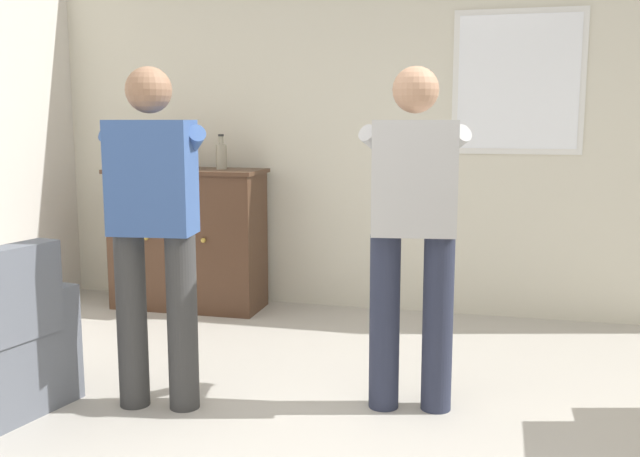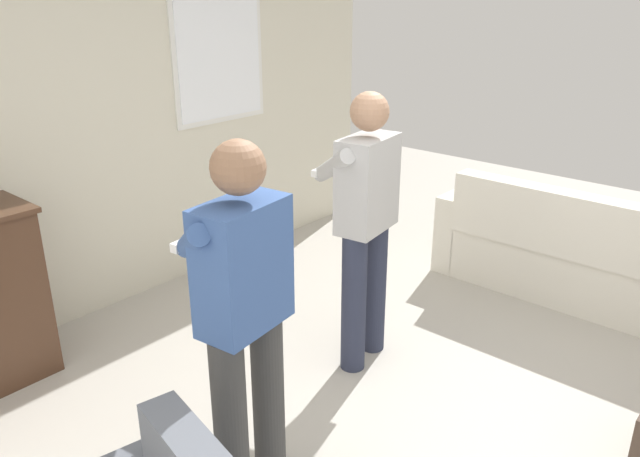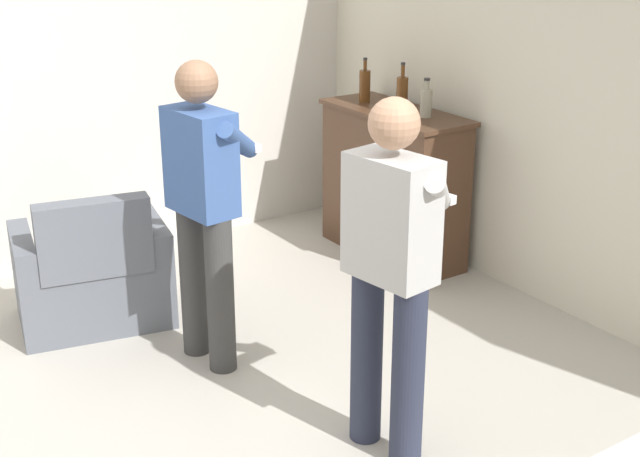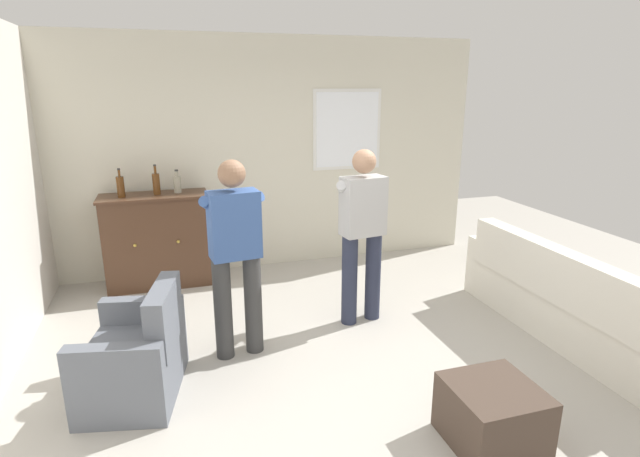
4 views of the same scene
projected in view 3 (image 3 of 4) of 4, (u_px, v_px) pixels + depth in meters
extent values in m
cube|color=beige|center=(610.00, 92.00, 5.02)|extent=(5.20, 0.12, 2.80)
cube|color=slate|center=(94.00, 289.00, 5.41)|extent=(0.76, 0.76, 0.40)
cube|color=slate|center=(94.00, 239.00, 5.03)|extent=(0.27, 0.66, 0.45)
cube|color=slate|center=(27.00, 284.00, 5.24)|extent=(0.65, 0.25, 0.60)
cube|color=slate|center=(155.00, 265.00, 5.50)|extent=(0.65, 0.25, 0.60)
cube|color=#472D1E|center=(393.00, 186.00, 6.28)|extent=(1.13, 0.44, 1.03)
cube|color=#472D1E|center=(396.00, 112.00, 6.09)|extent=(1.17, 0.48, 0.03)
sphere|color=#B79338|center=(348.00, 177.00, 6.32)|extent=(0.04, 0.04, 0.04)
sphere|color=#B79338|center=(387.00, 193.00, 5.97)|extent=(0.04, 0.04, 0.04)
cylinder|color=#593314|center=(365.00, 86.00, 6.28)|extent=(0.08, 0.08, 0.22)
cylinder|color=#593314|center=(365.00, 65.00, 6.23)|extent=(0.03, 0.03, 0.07)
cylinder|color=#262626|center=(365.00, 59.00, 6.22)|extent=(0.03, 0.03, 0.02)
cylinder|color=gray|center=(426.00, 103.00, 5.87)|extent=(0.08, 0.08, 0.18)
cylinder|color=gray|center=(427.00, 85.00, 5.82)|extent=(0.04, 0.04, 0.06)
cylinder|color=#262626|center=(427.00, 79.00, 5.81)|extent=(0.04, 0.04, 0.02)
cylinder|color=#593314|center=(402.00, 94.00, 6.02)|extent=(0.08, 0.08, 0.23)
cylinder|color=#593314|center=(403.00, 71.00, 5.96)|extent=(0.03, 0.03, 0.08)
cylinder|color=#262626|center=(403.00, 64.00, 5.95)|extent=(0.03, 0.03, 0.02)
cylinder|color=#383838|center=(193.00, 280.00, 4.94)|extent=(0.15, 0.15, 0.88)
cylinder|color=#383838|center=(220.00, 295.00, 4.76)|extent=(0.15, 0.15, 0.88)
cube|color=#385693|center=(200.00, 162.00, 4.60)|extent=(0.42, 0.27, 0.55)
sphere|color=#8C664C|center=(196.00, 82.00, 4.45)|extent=(0.22, 0.22, 0.22)
cylinder|color=#385693|center=(213.00, 132.00, 4.74)|extent=(0.29, 0.43, 0.29)
cylinder|color=#385693|center=(238.00, 140.00, 4.57)|extent=(0.36, 0.38, 0.29)
cube|color=white|center=(250.00, 146.00, 4.78)|extent=(0.15, 0.06, 0.04)
cylinder|color=#282D42|center=(367.00, 355.00, 4.14)|extent=(0.15, 0.15, 0.88)
cylinder|color=#282D42|center=(408.00, 377.00, 3.96)|extent=(0.15, 0.15, 0.88)
cube|color=#B7B7B7|center=(391.00, 218.00, 3.80)|extent=(0.43, 0.27, 0.55)
sphere|color=tan|center=(394.00, 123.00, 3.65)|extent=(0.22, 0.22, 0.22)
cylinder|color=#B7B7B7|center=(398.00, 180.00, 3.94)|extent=(0.28, 0.43, 0.29)
cylinder|color=#B7B7B7|center=(438.00, 192.00, 3.78)|extent=(0.37, 0.38, 0.29)
cube|color=white|center=(441.00, 197.00, 3.99)|extent=(0.15, 0.06, 0.04)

